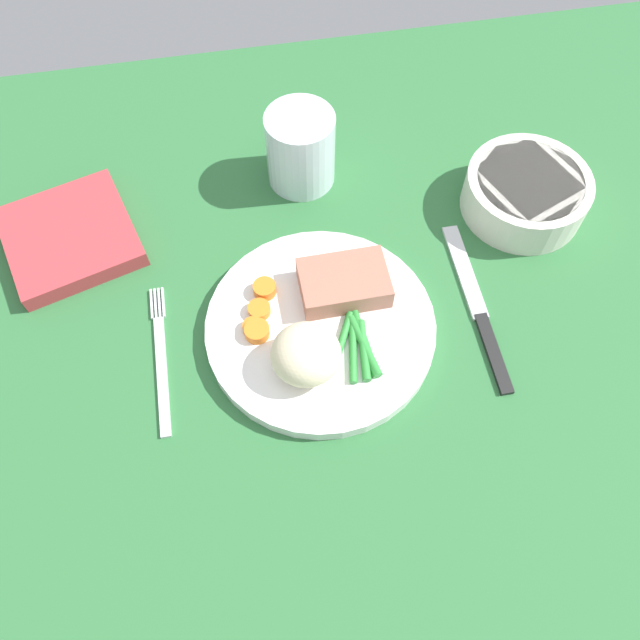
{
  "coord_description": "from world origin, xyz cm",
  "views": [
    {
      "loc": [
        -5.59,
        -30.79,
        59.72
      ],
      "look_at": [
        -0.06,
        -0.11,
        4.6
      ],
      "focal_mm": 36.07,
      "sensor_mm": 36.0,
      "label": 1
    }
  ],
  "objects_px": {
    "dinner_plate": "(320,329)",
    "knife": "(478,309)",
    "meat_portion": "(344,283)",
    "fork": "(161,359)",
    "salad_bowl": "(526,192)",
    "water_glass": "(301,153)",
    "napkin": "(70,237)"
  },
  "relations": [
    {
      "from": "dinner_plate",
      "to": "meat_portion",
      "type": "xyz_separation_m",
      "value": [
        0.03,
        0.04,
        0.02
      ]
    },
    {
      "from": "salad_bowl",
      "to": "fork",
      "type": "bearing_deg",
      "value": -163.51
    },
    {
      "from": "knife",
      "to": "salad_bowl",
      "type": "bearing_deg",
      "value": 55.63
    },
    {
      "from": "fork",
      "to": "napkin",
      "type": "height_order",
      "value": "napkin"
    },
    {
      "from": "fork",
      "to": "knife",
      "type": "distance_m",
      "value": 0.33
    },
    {
      "from": "dinner_plate",
      "to": "salad_bowl",
      "type": "distance_m",
      "value": 0.28
    },
    {
      "from": "water_glass",
      "to": "knife",
      "type": "bearing_deg",
      "value": -54.75
    },
    {
      "from": "water_glass",
      "to": "salad_bowl",
      "type": "bearing_deg",
      "value": -20.58
    },
    {
      "from": "meat_portion",
      "to": "salad_bowl",
      "type": "xyz_separation_m",
      "value": [
        0.22,
        0.08,
        -0.0
      ]
    },
    {
      "from": "fork",
      "to": "napkin",
      "type": "distance_m",
      "value": 0.19
    },
    {
      "from": "napkin",
      "to": "meat_portion",
      "type": "bearing_deg",
      "value": -23.79
    },
    {
      "from": "dinner_plate",
      "to": "knife",
      "type": "bearing_deg",
      "value": -0.98
    },
    {
      "from": "fork",
      "to": "napkin",
      "type": "relative_size",
      "value": 1.24
    },
    {
      "from": "dinner_plate",
      "to": "knife",
      "type": "height_order",
      "value": "dinner_plate"
    },
    {
      "from": "dinner_plate",
      "to": "fork",
      "type": "xyz_separation_m",
      "value": [
        -0.16,
        -0.0,
        -0.01
      ]
    },
    {
      "from": "knife",
      "to": "napkin",
      "type": "xyz_separation_m",
      "value": [
        -0.42,
        0.16,
        0.01
      ]
    },
    {
      "from": "meat_portion",
      "to": "fork",
      "type": "xyz_separation_m",
      "value": [
        -0.19,
        -0.04,
        -0.03
      ]
    },
    {
      "from": "napkin",
      "to": "dinner_plate",
      "type": "bearing_deg",
      "value": -32.73
    },
    {
      "from": "dinner_plate",
      "to": "meat_portion",
      "type": "distance_m",
      "value": 0.05
    },
    {
      "from": "knife",
      "to": "napkin",
      "type": "relative_size",
      "value": 1.53
    },
    {
      "from": "fork",
      "to": "napkin",
      "type": "xyz_separation_m",
      "value": [
        -0.09,
        0.16,
        0.01
      ]
    },
    {
      "from": "fork",
      "to": "water_glass",
      "type": "xyz_separation_m",
      "value": [
        0.18,
        0.21,
        0.04
      ]
    },
    {
      "from": "water_glass",
      "to": "napkin",
      "type": "relative_size",
      "value": 0.67
    },
    {
      "from": "dinner_plate",
      "to": "fork",
      "type": "height_order",
      "value": "dinner_plate"
    },
    {
      "from": "dinner_plate",
      "to": "salad_bowl",
      "type": "xyz_separation_m",
      "value": [
        0.25,
        0.12,
        0.02
      ]
    },
    {
      "from": "meat_portion",
      "to": "water_glass",
      "type": "distance_m",
      "value": 0.17
    },
    {
      "from": "fork",
      "to": "salad_bowl",
      "type": "distance_m",
      "value": 0.43
    },
    {
      "from": "meat_portion",
      "to": "water_glass",
      "type": "relative_size",
      "value": 0.99
    },
    {
      "from": "knife",
      "to": "salad_bowl",
      "type": "xyz_separation_m",
      "value": [
        0.09,
        0.12,
        0.02
      ]
    },
    {
      "from": "fork",
      "to": "water_glass",
      "type": "height_order",
      "value": "water_glass"
    },
    {
      "from": "fork",
      "to": "salad_bowl",
      "type": "height_order",
      "value": "salad_bowl"
    },
    {
      "from": "knife",
      "to": "salad_bowl",
      "type": "distance_m",
      "value": 0.15
    }
  ]
}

